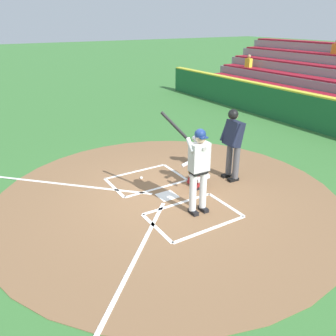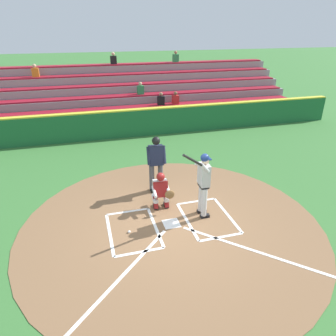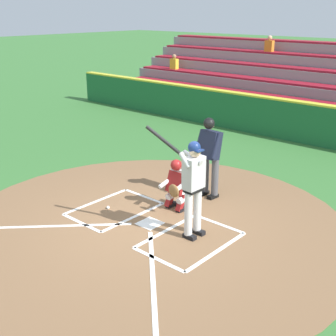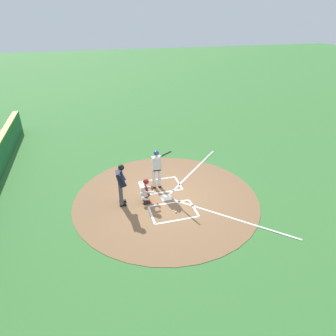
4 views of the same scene
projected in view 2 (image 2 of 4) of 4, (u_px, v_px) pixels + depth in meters
ground_plane at (171, 224)px, 8.27m from camera, size 120.00×120.00×0.00m
dirt_circle at (171, 224)px, 8.27m from camera, size 8.00×8.00×0.01m
home_plate_and_chalk at (181, 244)px, 7.50m from camera, size 7.93×4.91×0.01m
batter at (203, 181)px, 8.19m from camera, size 0.95×0.69×2.13m
catcher at (161, 190)px, 8.80m from camera, size 0.59×0.62×1.13m
plate_umpire at (156, 160)px, 9.48m from camera, size 0.60×0.44×1.86m
baseball at (129, 232)px, 7.90m from camera, size 0.07×0.07×0.07m
backstop_wall at (127, 123)px, 14.54m from camera, size 22.00×0.36×1.31m
bleacher_stand at (117, 99)px, 17.73m from camera, size 20.00×5.10×3.45m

